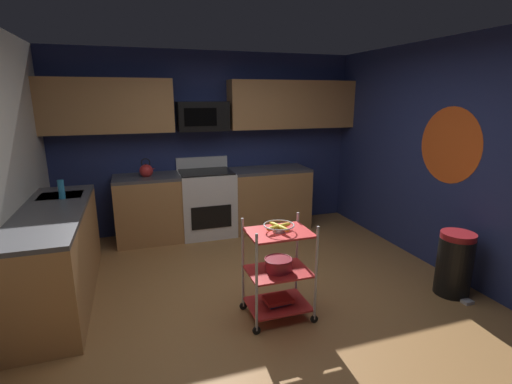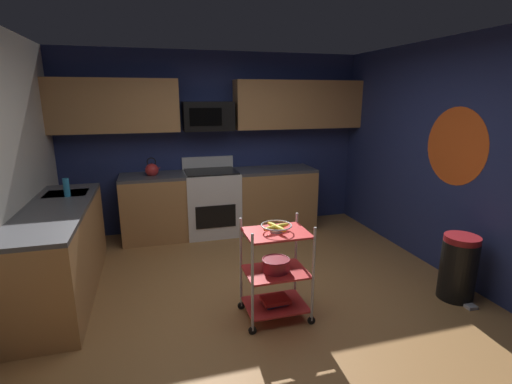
{
  "view_description": "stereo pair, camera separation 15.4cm",
  "coord_description": "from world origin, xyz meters",
  "px_view_note": "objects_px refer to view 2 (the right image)",
  "views": [
    {
      "loc": [
        -1.1,
        -3.1,
        1.98
      ],
      "look_at": [
        0.02,
        0.33,
        1.05
      ],
      "focal_mm": 26.31,
      "sensor_mm": 36.0,
      "label": 1
    },
    {
      "loc": [
        -0.96,
        -3.14,
        1.98
      ],
      "look_at": [
        0.02,
        0.33,
        1.05
      ],
      "focal_mm": 26.31,
      "sensor_mm": 36.0,
      "label": 2
    }
  ],
  "objects_px": {
    "kettle": "(152,170)",
    "microwave": "(208,116)",
    "rolling_cart": "(276,271)",
    "mixing_bowl_large": "(276,265)",
    "book_stack": "(275,301)",
    "fruit_bowl": "(276,227)",
    "oven_range": "(212,202)",
    "trash_can": "(458,268)",
    "dish_soap_bottle": "(66,187)"
  },
  "relations": [
    {
      "from": "mixing_bowl_large",
      "to": "book_stack",
      "type": "xyz_separation_m",
      "value": [
        -0.0,
        0.0,
        -0.36
      ]
    },
    {
      "from": "microwave",
      "to": "kettle",
      "type": "height_order",
      "value": "microwave"
    },
    {
      "from": "kettle",
      "to": "microwave",
      "type": "bearing_deg",
      "value": 7.62
    },
    {
      "from": "oven_range",
      "to": "book_stack",
      "type": "height_order",
      "value": "oven_range"
    },
    {
      "from": "rolling_cart",
      "to": "trash_can",
      "type": "xyz_separation_m",
      "value": [
        1.85,
        -0.18,
        -0.13
      ]
    },
    {
      "from": "book_stack",
      "to": "kettle",
      "type": "bearing_deg",
      "value": 113.32
    },
    {
      "from": "oven_range",
      "to": "rolling_cart",
      "type": "height_order",
      "value": "oven_range"
    },
    {
      "from": "dish_soap_bottle",
      "to": "trash_can",
      "type": "height_order",
      "value": "dish_soap_bottle"
    },
    {
      "from": "microwave",
      "to": "trash_can",
      "type": "distance_m",
      "value": 3.59
    },
    {
      "from": "mixing_bowl_large",
      "to": "trash_can",
      "type": "bearing_deg",
      "value": -5.43
    },
    {
      "from": "kettle",
      "to": "dish_soap_bottle",
      "type": "height_order",
      "value": "kettle"
    },
    {
      "from": "oven_range",
      "to": "fruit_bowl",
      "type": "distance_m",
      "value": 2.38
    },
    {
      "from": "oven_range",
      "to": "mixing_bowl_large",
      "type": "relative_size",
      "value": 4.37
    },
    {
      "from": "kettle",
      "to": "mixing_bowl_large",
      "type": "bearing_deg",
      "value": -66.67
    },
    {
      "from": "oven_range",
      "to": "dish_soap_bottle",
      "type": "xyz_separation_m",
      "value": [
        -1.71,
        -0.92,
        0.54
      ]
    },
    {
      "from": "fruit_bowl",
      "to": "mixing_bowl_large",
      "type": "xyz_separation_m",
      "value": [
        0.0,
        -0.0,
        -0.36
      ]
    },
    {
      "from": "microwave",
      "to": "book_stack",
      "type": "xyz_separation_m",
      "value": [
        0.2,
        -2.44,
        -1.54
      ]
    },
    {
      "from": "fruit_bowl",
      "to": "microwave",
      "type": "bearing_deg",
      "value": 94.58
    },
    {
      "from": "oven_range",
      "to": "book_stack",
      "type": "xyz_separation_m",
      "value": [
        0.2,
        -2.34,
        -0.32
      ]
    },
    {
      "from": "dish_soap_bottle",
      "to": "rolling_cart",
      "type": "bearing_deg",
      "value": -36.72
    },
    {
      "from": "kettle",
      "to": "trash_can",
      "type": "xyz_separation_m",
      "value": [
        2.86,
        -2.51,
        -0.67
      ]
    },
    {
      "from": "kettle",
      "to": "oven_range",
      "type": "bearing_deg",
      "value": 0.27
    },
    {
      "from": "fruit_bowl",
      "to": "kettle",
      "type": "relative_size",
      "value": 1.03
    },
    {
      "from": "kettle",
      "to": "trash_can",
      "type": "bearing_deg",
      "value": -41.3
    },
    {
      "from": "fruit_bowl",
      "to": "book_stack",
      "type": "xyz_separation_m",
      "value": [
        0.0,
        -0.0,
        -0.71
      ]
    },
    {
      "from": "rolling_cart",
      "to": "trash_can",
      "type": "bearing_deg",
      "value": -5.42
    },
    {
      "from": "rolling_cart",
      "to": "book_stack",
      "type": "xyz_separation_m",
      "value": [
        -0.0,
        0.0,
        -0.29
      ]
    },
    {
      "from": "book_stack",
      "to": "kettle",
      "type": "distance_m",
      "value": 2.68
    },
    {
      "from": "fruit_bowl",
      "to": "dish_soap_bottle",
      "type": "height_order",
      "value": "dish_soap_bottle"
    },
    {
      "from": "fruit_bowl",
      "to": "kettle",
      "type": "distance_m",
      "value": 2.54
    },
    {
      "from": "microwave",
      "to": "kettle",
      "type": "distance_m",
      "value": 1.08
    },
    {
      "from": "microwave",
      "to": "mixing_bowl_large",
      "type": "relative_size",
      "value": 2.78
    },
    {
      "from": "rolling_cart",
      "to": "book_stack",
      "type": "distance_m",
      "value": 0.29
    },
    {
      "from": "book_stack",
      "to": "kettle",
      "type": "height_order",
      "value": "kettle"
    },
    {
      "from": "oven_range",
      "to": "mixing_bowl_large",
      "type": "height_order",
      "value": "oven_range"
    },
    {
      "from": "rolling_cart",
      "to": "mixing_bowl_large",
      "type": "xyz_separation_m",
      "value": [
        0.0,
        0.0,
        0.07
      ]
    },
    {
      "from": "microwave",
      "to": "rolling_cart",
      "type": "bearing_deg",
      "value": -85.42
    },
    {
      "from": "microwave",
      "to": "fruit_bowl",
      "type": "relative_size",
      "value": 2.57
    },
    {
      "from": "book_stack",
      "to": "dish_soap_bottle",
      "type": "bearing_deg",
      "value": 143.28
    },
    {
      "from": "mixing_bowl_large",
      "to": "trash_can",
      "type": "distance_m",
      "value": 1.87
    },
    {
      "from": "rolling_cart",
      "to": "microwave",
      "type": "bearing_deg",
      "value": 94.58
    },
    {
      "from": "fruit_bowl",
      "to": "book_stack",
      "type": "bearing_deg",
      "value": -90.0
    },
    {
      "from": "kettle",
      "to": "trash_can",
      "type": "height_order",
      "value": "kettle"
    },
    {
      "from": "dish_soap_bottle",
      "to": "microwave",
      "type": "bearing_deg",
      "value": 30.8
    },
    {
      "from": "mixing_bowl_large",
      "to": "book_stack",
      "type": "relative_size",
      "value": 0.99
    },
    {
      "from": "trash_can",
      "to": "dish_soap_bottle",
      "type": "bearing_deg",
      "value": 156.96
    },
    {
      "from": "book_stack",
      "to": "dish_soap_bottle",
      "type": "distance_m",
      "value": 2.53
    },
    {
      "from": "fruit_bowl",
      "to": "kettle",
      "type": "height_order",
      "value": "kettle"
    },
    {
      "from": "rolling_cart",
      "to": "dish_soap_bottle",
      "type": "height_order",
      "value": "dish_soap_bottle"
    },
    {
      "from": "fruit_bowl",
      "to": "trash_can",
      "type": "height_order",
      "value": "fruit_bowl"
    }
  ]
}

